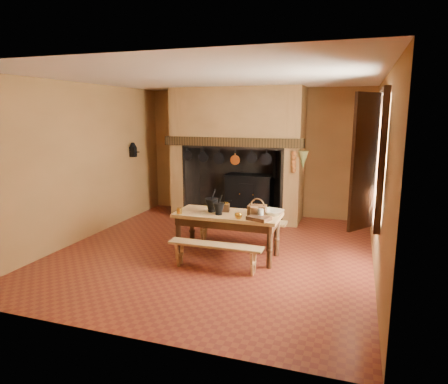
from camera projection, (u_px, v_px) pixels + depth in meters
name	position (u px, v px, depth m)	size (l,w,h in m)	color
floor	(215.00, 251.00, 6.67)	(5.50, 5.50, 0.00)	maroon
ceiling	(214.00, 78.00, 6.13)	(5.50, 5.50, 0.00)	silver
back_wall	(256.00, 153.00, 8.96)	(5.00, 0.02, 2.80)	olive
wall_left	(84.00, 162.00, 7.18)	(0.02, 5.50, 2.80)	olive
wall_right	(381.00, 176.00, 5.62)	(0.02, 5.50, 2.80)	olive
wall_front	(117.00, 205.00, 3.85)	(5.00, 0.02, 2.80)	olive
chimney_breast	(238.00, 135.00, 8.57)	(2.95, 0.96, 2.80)	olive
iron_range	(250.00, 195.00, 8.87)	(1.12, 0.55, 1.60)	black
hearth_pans	(204.00, 211.00, 9.05)	(0.51, 0.62, 0.20)	gold
hanging_pans	(229.00, 158.00, 8.20)	(1.92, 0.29, 0.27)	black
onion_string	(294.00, 162.00, 7.77)	(0.12, 0.10, 0.46)	#AF4F20
herb_bunch	(303.00, 160.00, 7.70)	(0.20, 0.20, 0.35)	olive
window	(372.00, 157.00, 5.24)	(0.39, 1.75, 1.76)	white
wall_coffee_mill	(133.00, 149.00, 8.58)	(0.23, 0.16, 0.31)	black
work_table	(228.00, 220.00, 6.31)	(1.66, 0.74, 0.72)	tan
bench_front	(215.00, 250.00, 5.82)	(1.41, 0.25, 0.40)	tan
bench_back	(239.00, 225.00, 6.96)	(1.64, 0.29, 0.46)	tan
mortar_large	(212.00, 204.00, 6.36)	(0.22, 0.22, 0.37)	black
mortar_small	(219.00, 208.00, 6.17)	(0.18, 0.18, 0.31)	black
coffee_grinder	(225.00, 207.00, 6.38)	(0.18, 0.15, 0.19)	#361F11
brass_mug_a	(179.00, 211.00, 6.23)	(0.08, 0.08, 0.09)	gold
brass_mug_b	(219.00, 209.00, 6.40)	(0.07, 0.07, 0.08)	gold
mixing_bowl	(272.00, 213.00, 6.15)	(0.35, 0.35, 0.09)	tan
stoneware_crock	(254.00, 212.00, 6.03)	(0.13, 0.13, 0.16)	brown
glass_jar	(261.00, 214.00, 5.95)	(0.09, 0.09, 0.15)	beige
wicker_basket	(257.00, 210.00, 6.14)	(0.29, 0.22, 0.27)	#503118
wooden_tray	(259.00, 218.00, 5.88)	(0.32, 0.23, 0.06)	#361F11
brass_cup	(238.00, 216.00, 5.93)	(0.11, 0.11, 0.09)	gold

